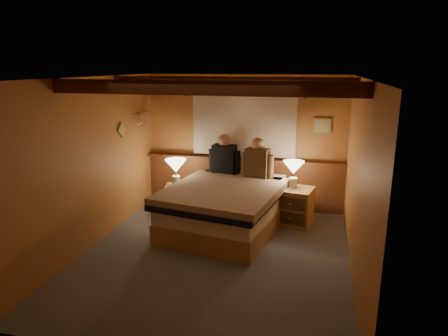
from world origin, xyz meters
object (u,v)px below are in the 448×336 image
(bed, at_px, (226,207))
(person_left, at_px, (224,157))
(nightstand_left, at_px, (179,199))
(lamp_left, at_px, (176,167))
(lamp_right, at_px, (293,169))
(person_right, at_px, (257,161))
(duffel_bag, at_px, (180,206))
(nightstand_right, at_px, (294,206))

(bed, bearing_deg, person_left, 115.45)
(nightstand_left, height_order, person_left, person_left)
(lamp_left, bearing_deg, person_left, 20.18)
(lamp_right, height_order, person_right, person_right)
(lamp_left, height_order, person_left, person_left)
(lamp_left, height_order, person_right, person_right)
(person_right, bearing_deg, duffel_bag, -159.44)
(person_right, bearing_deg, nightstand_right, -3.24)
(nightstand_right, relative_size, duffel_bag, 1.34)
(bed, height_order, person_left, person_left)
(nightstand_right, xyz_separation_m, person_right, (-0.65, 0.19, 0.69))
(lamp_left, bearing_deg, nightstand_left, 50.98)
(lamp_left, distance_m, duffel_bag, 0.70)
(bed, relative_size, lamp_left, 4.88)
(nightstand_left, bearing_deg, nightstand_right, -13.78)
(nightstand_right, bearing_deg, lamp_right, 153.65)
(nightstand_left, distance_m, lamp_right, 2.10)
(nightstand_left, distance_m, nightstand_right, 2.04)
(lamp_right, relative_size, person_right, 0.63)
(lamp_right, bearing_deg, person_left, 166.02)
(lamp_left, distance_m, person_left, 0.86)
(lamp_left, xyz_separation_m, lamp_right, (2.02, -0.01, 0.09))
(person_left, height_order, person_right, person_left)
(nightstand_right, distance_m, lamp_left, 2.13)
(lamp_left, bearing_deg, lamp_right, -0.31)
(person_left, xyz_separation_m, duffel_bag, (-0.73, -0.33, -0.86))
(lamp_right, bearing_deg, nightstand_left, 178.78)
(person_left, relative_size, person_right, 1.01)
(nightstand_left, bearing_deg, person_left, 7.10)
(nightstand_left, distance_m, duffel_bag, 0.13)
(person_left, bearing_deg, duffel_bag, -149.16)
(nightstand_left, relative_size, person_left, 0.74)
(nightstand_right, xyz_separation_m, lamp_right, (-0.04, 0.03, 0.62))
(nightstand_left, relative_size, person_right, 0.75)
(nightstand_left, relative_size, lamp_left, 1.08)
(person_left, bearing_deg, nightstand_right, -8.43)
(nightstand_left, bearing_deg, person_right, -6.98)
(person_left, bearing_deg, person_right, -7.23)
(bed, bearing_deg, person_right, 69.16)
(bed, height_order, person_right, person_right)
(nightstand_left, bearing_deg, duffel_bag, -73.55)
(lamp_right, relative_size, person_left, 0.63)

